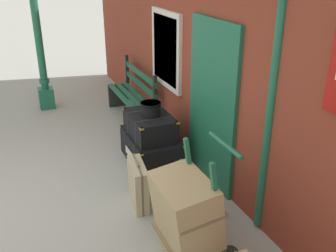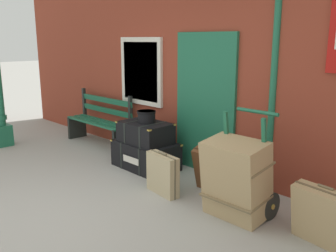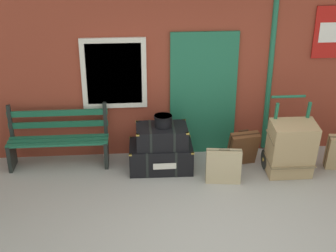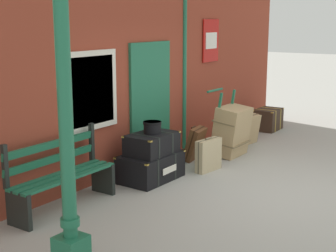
{
  "view_description": "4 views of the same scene",
  "coord_description": "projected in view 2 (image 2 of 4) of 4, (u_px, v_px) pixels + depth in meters",
  "views": [
    {
      "loc": [
        4.07,
        0.19,
        2.72
      ],
      "look_at": [
        -0.0,
        1.92,
        0.77
      ],
      "focal_mm": 40.97,
      "sensor_mm": 36.0,
      "label": 1
    },
    {
      "loc": [
        3.72,
        -1.81,
        2.01
      ],
      "look_at": [
        0.11,
        1.74,
        0.81
      ],
      "focal_mm": 39.82,
      "sensor_mm": 36.0,
      "label": 2
    },
    {
      "loc": [
        -0.98,
        -4.87,
        3.77
      ],
      "look_at": [
        -0.45,
        1.68,
        0.84
      ],
      "focal_mm": 50.75,
      "sensor_mm": 36.0,
      "label": 3
    },
    {
      "loc": [
        -6.65,
        -2.58,
        2.47
      ],
      "look_at": [
        -0.54,
        1.56,
        0.9
      ],
      "focal_mm": 53.8,
      "sensor_mm": 36.0,
      "label": 4
    }
  ],
  "objects": [
    {
      "name": "porters_trolley",
      "position": [
        244.0,
        190.0,
        4.35
      ],
      "size": [
        0.71,
        0.56,
        1.21
      ],
      "color": "black",
      "rests_on": "ground"
    },
    {
      "name": "platform_bench",
      "position": [
        100.0,
        122.0,
        7.16
      ],
      "size": [
        1.6,
        0.43,
        1.01
      ],
      "color": "#1E6647",
      "rests_on": "ground"
    },
    {
      "name": "steamer_trunk_middle",
      "position": [
        145.0,
        132.0,
        5.79
      ],
      "size": [
        0.81,
        0.55,
        0.33
      ],
      "color": "black",
      "rests_on": "steamer_trunk_base"
    },
    {
      "name": "brick_facade",
      "position": [
        203.0,
        66.0,
        5.68
      ],
      "size": [
        10.4,
        0.35,
        3.2
      ],
      "color": "brown",
      "rests_on": "ground"
    },
    {
      "name": "suitcase_charcoal",
      "position": [
        163.0,
        174.0,
        4.89
      ],
      "size": [
        0.55,
        0.23,
        0.58
      ],
      "color": "tan",
      "rests_on": "ground"
    },
    {
      "name": "large_brown_trunk",
      "position": [
        236.0,
        179.0,
        4.19
      ],
      "size": [
        0.7,
        0.55,
        0.93
      ],
      "color": "tan",
      "rests_on": "ground"
    },
    {
      "name": "suitcase_oxblood",
      "position": [
        322.0,
        217.0,
        3.65
      ],
      "size": [
        0.61,
        0.35,
        0.62
      ],
      "color": "tan",
      "rests_on": "ground"
    },
    {
      "name": "suitcase_umber",
      "position": [
        212.0,
        170.0,
        4.95
      ],
      "size": [
        0.51,
        0.39,
        0.62
      ],
      "color": "brown",
      "rests_on": "ground"
    },
    {
      "name": "ground_plane",
      "position": [
        54.0,
        218.0,
        4.28
      ],
      "size": [
        60.0,
        60.0,
        0.0
      ],
      "primitive_type": "plane",
      "color": "#A3A099"
    },
    {
      "name": "round_hatbox",
      "position": [
        146.0,
        116.0,
        5.72
      ],
      "size": [
        0.29,
        0.29,
        0.19
      ],
      "color": "black",
      "rests_on": "steamer_trunk_middle"
    },
    {
      "name": "steamer_trunk_base",
      "position": [
        146.0,
        155.0,
        5.9
      ],
      "size": [
        1.02,
        0.68,
        0.43
      ],
      "color": "black",
      "rests_on": "ground"
    }
  ]
}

